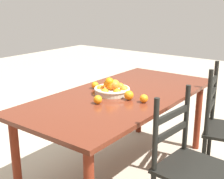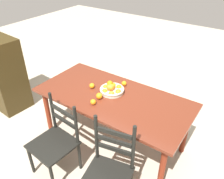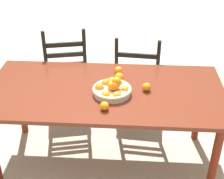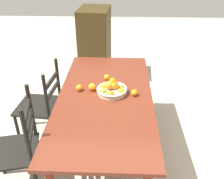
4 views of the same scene
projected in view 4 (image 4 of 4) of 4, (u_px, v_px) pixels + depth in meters
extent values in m
plane|color=#AEA38D|center=(106.00, 152.00, 2.89)|extent=(12.00, 12.00, 0.00)
cube|color=#5C2617|center=(105.00, 97.00, 2.52)|extent=(1.93, 0.93, 0.03)
cylinder|color=maroon|center=(136.00, 88.00, 3.44)|extent=(0.07, 0.07, 0.72)
cylinder|color=maroon|center=(83.00, 87.00, 3.46)|extent=(0.07, 0.07, 0.72)
cube|color=black|center=(38.00, 106.00, 2.94)|extent=(0.49, 0.49, 0.03)
cylinder|color=black|center=(32.00, 110.00, 3.24)|extent=(0.04, 0.04, 0.42)
cylinder|color=black|center=(18.00, 130.00, 2.90)|extent=(0.04, 0.04, 0.42)
cylinder|color=black|center=(62.00, 113.00, 3.20)|extent=(0.04, 0.04, 0.42)
cylinder|color=black|center=(52.00, 133.00, 2.86)|extent=(0.04, 0.04, 0.42)
cylinder|color=black|center=(58.00, 79.00, 2.96)|extent=(0.04, 0.04, 0.50)
cylinder|color=black|center=(46.00, 97.00, 2.61)|extent=(0.04, 0.04, 0.50)
cube|color=black|center=(53.00, 90.00, 2.81)|extent=(0.36, 0.05, 0.04)
cube|color=black|center=(51.00, 80.00, 2.74)|extent=(0.36, 0.05, 0.04)
cube|color=black|center=(13.00, 152.00, 2.28)|extent=(0.52, 0.52, 0.03)
cylinder|color=black|center=(0.00, 158.00, 2.53)|extent=(0.04, 0.04, 0.43)
cylinder|color=black|center=(39.00, 153.00, 2.58)|extent=(0.04, 0.04, 0.43)
cylinder|color=black|center=(31.00, 111.00, 2.32)|extent=(0.04, 0.04, 0.55)
cylinder|color=black|center=(27.00, 138.00, 2.00)|extent=(0.04, 0.04, 0.55)
cube|color=black|center=(31.00, 132.00, 2.21)|extent=(0.34, 0.10, 0.04)
cube|color=black|center=(29.00, 122.00, 2.15)|extent=(0.34, 0.10, 0.04)
cube|color=black|center=(27.00, 112.00, 2.10)|extent=(0.34, 0.10, 0.04)
cube|color=#342810|center=(95.00, 44.00, 4.26)|extent=(0.66, 0.52, 1.17)
cylinder|color=beige|center=(112.00, 91.00, 2.55)|extent=(0.29, 0.29, 0.05)
torus|color=beige|center=(112.00, 89.00, 2.54)|extent=(0.31, 0.31, 0.02)
sphere|color=orange|center=(112.00, 85.00, 2.63)|extent=(0.07, 0.07, 0.07)
sphere|color=orange|center=(103.00, 87.00, 2.59)|extent=(0.07, 0.07, 0.07)
sphere|color=orange|center=(103.00, 92.00, 2.50)|extent=(0.08, 0.08, 0.08)
sphere|color=orange|center=(111.00, 95.00, 2.46)|extent=(0.08, 0.08, 0.08)
sphere|color=orange|center=(121.00, 92.00, 2.50)|extent=(0.07, 0.07, 0.07)
sphere|color=orange|center=(121.00, 88.00, 2.58)|extent=(0.07, 0.07, 0.07)
sphere|color=orange|center=(112.00, 81.00, 2.54)|extent=(0.07, 0.07, 0.07)
sphere|color=orange|center=(109.00, 85.00, 2.53)|extent=(0.08, 0.08, 0.08)
sphere|color=orange|center=(109.00, 85.00, 2.52)|extent=(0.08, 0.08, 0.08)
sphere|color=orange|center=(111.00, 84.00, 2.54)|extent=(0.08, 0.08, 0.08)
sphere|color=orange|center=(111.00, 84.00, 2.53)|extent=(0.07, 0.07, 0.07)
sphere|color=orange|center=(114.00, 86.00, 2.52)|extent=(0.07, 0.07, 0.07)
sphere|color=orange|center=(115.00, 84.00, 2.54)|extent=(0.07, 0.07, 0.07)
sphere|color=orange|center=(92.00, 87.00, 2.59)|extent=(0.08, 0.08, 0.08)
sphere|color=orange|center=(79.00, 88.00, 2.59)|extent=(0.07, 0.07, 0.07)
sphere|color=orange|center=(134.00, 93.00, 2.51)|extent=(0.06, 0.06, 0.06)
sphere|color=orange|center=(107.00, 77.00, 2.78)|extent=(0.07, 0.07, 0.07)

